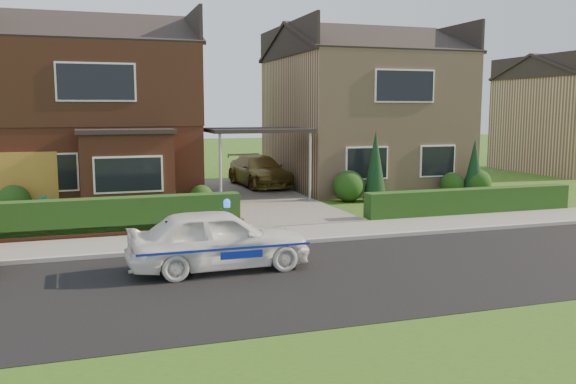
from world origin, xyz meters
name	(u,v)px	position (x,y,z in m)	size (l,w,h in m)	color
ground	(387,270)	(0.00, 0.00, 0.00)	(120.00, 120.00, 0.00)	#224713
road	(387,270)	(0.00, 0.00, 0.00)	(60.00, 6.00, 0.02)	black
kerb	(334,239)	(0.00, 3.05, 0.06)	(60.00, 0.16, 0.12)	#9E9993
sidewalk	(320,232)	(0.00, 4.10, 0.05)	(60.00, 2.00, 0.10)	slate
grass_verge	(551,358)	(0.00, -5.00, 0.00)	(60.00, 4.00, 0.01)	#224713
driveway	(256,198)	(0.00, 11.00, 0.06)	(3.80, 12.00, 0.12)	#666059
house_left	(96,101)	(-5.78, 13.90, 3.81)	(7.50, 9.53, 7.25)	brown
house_right	(361,105)	(5.80, 13.99, 3.66)	(7.50, 8.06, 7.25)	tan
carport_link	(256,131)	(0.00, 10.95, 2.66)	(3.80, 3.00, 2.77)	black
garage_door	(23,184)	(-8.25, 9.96, 1.05)	(2.20, 0.10, 2.10)	olive
dwarf_wall	(105,232)	(-5.80, 5.30, 0.18)	(7.70, 0.25, 0.36)	brown
hedge_left	(105,238)	(-5.80, 5.45, 0.00)	(7.50, 0.55, 0.90)	#123812
hedge_right	(470,216)	(5.80, 5.35, 0.00)	(7.50, 0.55, 0.80)	#123812
shrub_left_far	(14,202)	(-8.50, 9.50, 0.54)	(1.08, 1.08, 1.08)	#123812
shrub_left_mid	(156,193)	(-4.00, 9.30, 0.66)	(1.32, 1.32, 1.32)	#123812
shrub_left_near	(201,197)	(-2.40, 9.60, 0.42)	(0.84, 0.84, 0.84)	#123812
shrub_right_near	(349,186)	(3.20, 9.40, 0.60)	(1.20, 1.20, 1.20)	#123812
shrub_right_mid	(452,184)	(7.80, 9.50, 0.48)	(0.96, 0.96, 0.96)	#123812
shrub_right_far	(478,183)	(8.80, 9.20, 0.54)	(1.08, 1.08, 1.08)	#123812
conifer_a	(375,167)	(4.20, 9.20, 1.30)	(0.90, 0.90, 2.60)	black
conifer_b	(474,169)	(8.60, 9.20, 1.10)	(0.90, 0.90, 2.20)	black
neighbour_right	(576,125)	(20.00, 16.00, 2.60)	(6.50, 7.00, 5.20)	tan
police_car	(219,239)	(-3.50, 1.20, 0.68)	(3.65, 4.01, 1.52)	white
driveway_car	(259,171)	(1.00, 14.20, 0.78)	(1.86, 4.57, 1.33)	brown
potted_plant_a	(44,207)	(-7.58, 9.00, 0.38)	(0.40, 0.27, 0.77)	gray
potted_plant_b	(157,207)	(-4.14, 7.91, 0.38)	(0.42, 0.34, 0.76)	gray
potted_plant_c	(206,205)	(-2.50, 8.14, 0.34)	(0.38, 0.38, 0.68)	gray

